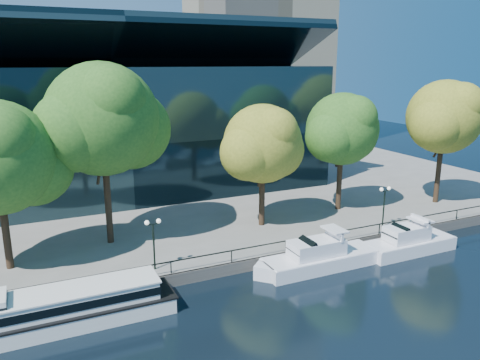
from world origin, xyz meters
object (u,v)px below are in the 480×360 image
tree_2 (105,122)px  lamp_2 (385,198)px  cruiser_far (406,242)px  cruiser_near (317,257)px  tree_5 (446,119)px  tour_boat (60,308)px  tree_3 (264,145)px  lamp_1 (153,233)px  tree_4 (344,131)px

tree_2 → lamp_2: (24.33, -7.05, -7.71)m
cruiser_far → cruiser_near: bearing=176.4°
cruiser_far → tree_5: 17.37m
tour_boat → tree_3: size_ratio=1.30×
cruiser_far → tree_3: (-9.35, 9.44, 7.87)m
tour_boat → tree_3: tree_3 is taller
tour_boat → tree_2: bearing=63.9°
lamp_1 → lamp_2: 22.40m
tour_boat → cruiser_near: (19.79, 0.32, -0.23)m
lamp_1 → lamp_2: bearing=0.0°
cruiser_near → lamp_1: size_ratio=2.77×
tree_2 → lamp_2: 26.48m
cruiser_near → tree_4: bearing=46.1°
cruiser_far → lamp_1: 22.20m
cruiser_near → tree_5: tree_5 is taller
tour_boat → tree_2: (5.25, 10.72, 10.46)m
cruiser_near → tree_3: (-0.32, 8.87, 7.88)m
cruiser_far → lamp_1: (-21.65, 3.92, 2.97)m
tour_boat → lamp_1: size_ratio=3.80×
tree_3 → lamp_2: (10.10, -5.52, -4.90)m
tree_3 → tree_5: bearing=-4.0°
tour_boat → cruiser_near: 19.80m
cruiser_near → tree_3: bearing=92.1°
cruiser_near → tree_4: size_ratio=0.89×
cruiser_near → lamp_2: lamp_2 is taller
tree_3 → lamp_1: (-12.30, -5.52, -4.90)m
cruiser_near → tree_2: (-14.54, 10.40, 10.69)m
tree_2 → lamp_2: tree_2 is taller
cruiser_near → tree_3: size_ratio=0.95×
tour_boat → tree_5: size_ratio=1.12×
tree_2 → tree_5: tree_2 is taller
tree_3 → lamp_2: size_ratio=2.92×
tree_2 → tree_3: bearing=-6.1°
tour_boat → cruiser_far: bearing=-0.5°
tour_boat → tree_4: size_ratio=1.23×
tree_4 → tree_5: (11.64, -2.58, 0.96)m
lamp_2 → tree_4: bearing=91.7°
tree_3 → tree_5: size_ratio=0.86×
tour_boat → tree_3: 22.85m
tree_4 → tour_boat: bearing=-160.7°
cruiser_near → lamp_1: lamp_1 is taller
tree_3 → tree_4: (9.90, 1.07, 0.67)m
tour_boat → lamp_1: bearing=27.1°
lamp_1 → cruiser_far: bearing=-10.3°
tree_2 → tree_4: 24.23m
tree_3 → lamp_1: bearing=-155.8°
cruiser_far → tree_5: bearing=33.0°
tree_2 → tree_5: 35.92m
lamp_1 → lamp_2: size_ratio=1.00×
tree_3 → tree_5: 21.66m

